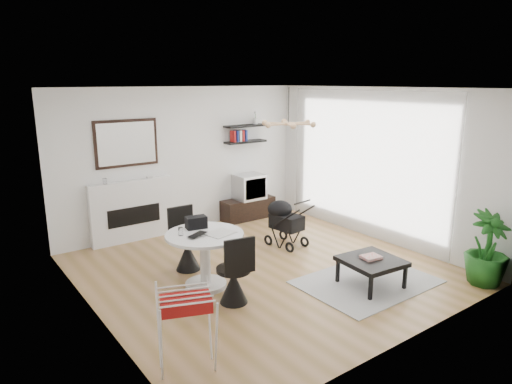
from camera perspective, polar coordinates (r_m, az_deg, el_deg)
floor at (r=7.07m, az=0.96°, el=-9.61°), size 5.00×5.00×0.00m
ceiling at (r=6.49m, az=1.06°, el=12.85°), size 5.00×5.00×0.00m
wall_back at (r=8.73m, az=-8.98°, el=4.02°), size 5.00×0.00×5.00m
wall_left at (r=5.55m, az=-20.03°, el=-2.27°), size 0.00×5.00×5.00m
wall_right at (r=8.37m, az=14.79°, el=3.31°), size 0.00×5.00×5.00m
sheer_curtain at (r=8.42m, az=13.31°, el=3.46°), size 0.04×3.60×2.60m
fireplace at (r=8.37m, az=-15.26°, el=-1.39°), size 1.50×0.17×2.16m
shelf_lower at (r=9.26m, az=-1.32°, el=6.30°), size 0.90×0.25×0.04m
shelf_upper at (r=9.23m, az=-1.33°, el=8.27°), size 0.90×0.25×0.04m
pendant_lamp at (r=7.19m, az=4.07°, el=8.52°), size 0.90×0.90×0.10m
tv_console at (r=9.48m, az=-1.00°, el=-2.08°), size 1.14×0.40×0.43m
crt_tv at (r=9.37m, az=-0.91°, el=0.70°), size 0.59×0.51×0.51m
dining_table at (r=6.35m, az=-6.39°, el=-7.44°), size 1.07×1.07×0.78m
laptop at (r=6.14m, az=-6.99°, el=-5.44°), size 0.37×0.32×0.03m
black_bag at (r=6.46m, az=-7.49°, el=-3.78°), size 0.31×0.22×0.17m
newspaper at (r=6.23m, az=-4.53°, el=-5.15°), size 0.43×0.38×0.01m
drinking_glass at (r=6.21m, az=-9.41°, el=-4.88°), size 0.07×0.07×0.11m
chair_far at (r=7.04m, az=-8.62°, el=-7.22°), size 0.45×0.46×0.95m
chair_near at (r=5.96m, az=-2.74°, el=-11.13°), size 0.46×0.48×0.94m
drying_rack at (r=4.70m, az=-8.68°, el=-16.63°), size 0.70×0.68×0.83m
stroller at (r=7.95m, az=3.59°, el=-4.04°), size 0.53×0.75×0.88m
rug at (r=6.83m, az=13.68°, el=-10.84°), size 1.88×1.36×0.01m
coffee_table at (r=6.59m, az=14.24°, el=-8.48°), size 0.82×0.82×0.39m
magazines at (r=6.59m, az=14.17°, el=-7.89°), size 0.29×0.24×0.04m
potted_plant at (r=7.17m, az=26.95°, el=-6.31°), size 0.69×0.69×1.05m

